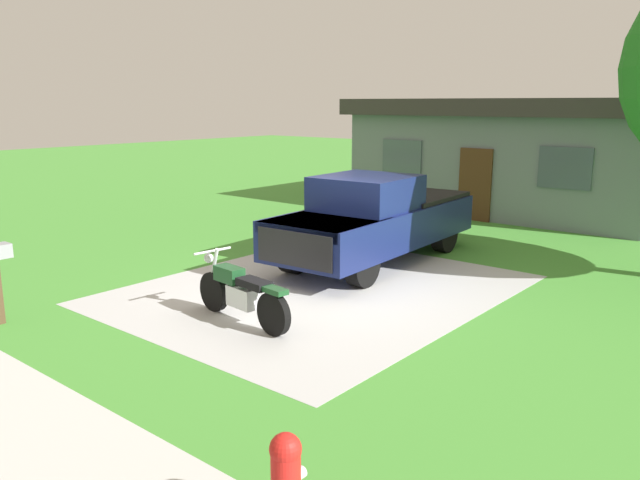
# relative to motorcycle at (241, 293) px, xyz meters

# --- Properties ---
(ground_plane) EXTENTS (80.00, 80.00, 0.00)m
(ground_plane) POSITION_rel_motorcycle_xyz_m (-0.18, 2.13, -0.47)
(ground_plane) COLOR #458E33
(driveway_pad) EXTENTS (5.84, 7.14, 0.01)m
(driveway_pad) POSITION_rel_motorcycle_xyz_m (-0.18, 2.13, -0.47)
(driveway_pad) COLOR #B7B7B7
(driveway_pad) RESTS_ON ground
(motorcycle) EXTENTS (2.21, 0.70, 1.09)m
(motorcycle) POSITION_rel_motorcycle_xyz_m (0.00, 0.00, 0.00)
(motorcycle) COLOR black
(motorcycle) RESTS_ON ground
(pickup_truck) EXTENTS (2.32, 5.73, 1.90)m
(pickup_truck) POSITION_rel_motorcycle_xyz_m (-0.62, 4.59, 0.48)
(pickup_truck) COLOR black
(pickup_truck) RESTS_ON ground
(neighbor_house) EXTENTS (9.60, 5.60, 3.50)m
(neighbor_house) POSITION_rel_motorcycle_xyz_m (-1.17, 12.90, 1.32)
(neighbor_house) COLOR slate
(neighbor_house) RESTS_ON ground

